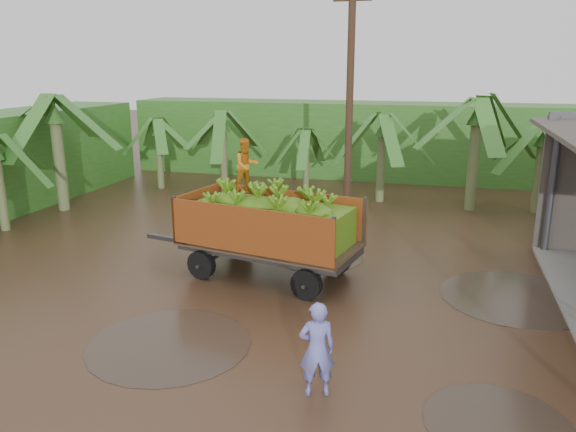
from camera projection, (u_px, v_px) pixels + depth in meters
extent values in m
plane|color=black|center=(332.00, 310.00, 12.70)|extent=(100.00, 100.00, 0.00)
cube|color=#2D661E|center=(354.00, 139.00, 27.63)|extent=(22.00, 3.00, 3.60)
cube|color=#47474C|center=(173.00, 240.00, 16.00)|extent=(1.79, 0.48, 0.12)
imported|color=#C67417|center=(246.00, 165.00, 14.78)|extent=(0.87, 0.87, 1.42)
imported|color=#7377D3|center=(317.00, 349.00, 9.29)|extent=(0.71, 0.58, 1.67)
cylinder|color=#47301E|center=(349.00, 110.00, 18.14)|extent=(0.24, 0.24, 7.89)
cube|color=#47301E|center=(352.00, 0.00, 17.26)|extent=(1.20, 0.08, 0.08)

